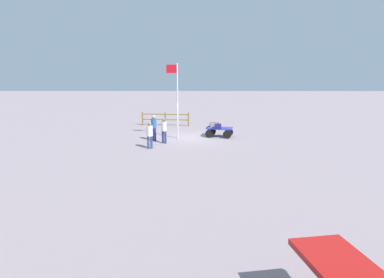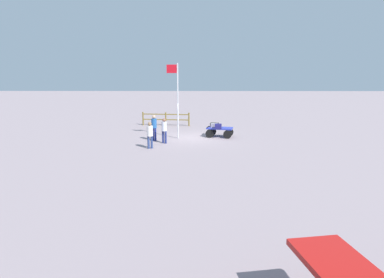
{
  "view_description": "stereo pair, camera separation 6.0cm",
  "coord_description": "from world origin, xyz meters",
  "px_view_note": "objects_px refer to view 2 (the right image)",
  "views": [
    {
      "loc": [
        -0.08,
        23.56,
        4.64
      ],
      "look_at": [
        0.02,
        6.0,
        1.1
      ],
      "focal_mm": 31.17,
      "sensor_mm": 36.0,
      "label": 1
    },
    {
      "loc": [
        -0.14,
        23.56,
        4.64
      ],
      "look_at": [
        0.02,
        6.0,
        1.1
      ],
      "focal_mm": 31.17,
      "sensor_mm": 36.0,
      "label": 2
    }
  ],
  "objects_px": {
    "worker_lead": "(164,129)",
    "suitcase_grey": "(218,126)",
    "luggage_cart": "(219,130)",
    "worker_supervisor": "(150,133)",
    "suitcase_dark": "(214,125)",
    "suitcase_maroon": "(214,125)",
    "flagpole": "(177,95)",
    "worker_trailing": "(154,125)"
  },
  "relations": [
    {
      "from": "luggage_cart",
      "to": "worker_lead",
      "type": "height_order",
      "value": "worker_lead"
    },
    {
      "from": "suitcase_dark",
      "to": "worker_lead",
      "type": "relative_size",
      "value": 0.32
    },
    {
      "from": "luggage_cart",
      "to": "suitcase_maroon",
      "type": "bearing_deg",
      "value": -57.73
    },
    {
      "from": "suitcase_dark",
      "to": "suitcase_maroon",
      "type": "bearing_deg",
      "value": -95.0
    },
    {
      "from": "suitcase_dark",
      "to": "flagpole",
      "type": "xyz_separation_m",
      "value": [
        2.68,
        0.62,
        2.2
      ]
    },
    {
      "from": "luggage_cart",
      "to": "flagpole",
      "type": "height_order",
      "value": "flagpole"
    },
    {
      "from": "suitcase_grey",
      "to": "worker_supervisor",
      "type": "distance_m",
      "value": 5.51
    },
    {
      "from": "worker_trailing",
      "to": "worker_supervisor",
      "type": "xyz_separation_m",
      "value": [
        -0.04,
        2.4,
        -0.08
      ]
    },
    {
      "from": "luggage_cart",
      "to": "suitcase_grey",
      "type": "distance_m",
      "value": 0.64
    },
    {
      "from": "suitcase_grey",
      "to": "worker_supervisor",
      "type": "bearing_deg",
      "value": 36.72
    },
    {
      "from": "worker_supervisor",
      "to": "flagpole",
      "type": "xyz_separation_m",
      "value": [
        -1.48,
        -3.24,
        2.06
      ]
    },
    {
      "from": "luggage_cart",
      "to": "worker_trailing",
      "type": "xyz_separation_m",
      "value": [
        4.58,
        1.38,
        0.59
      ]
    },
    {
      "from": "suitcase_dark",
      "to": "worker_trailing",
      "type": "bearing_deg",
      "value": 19.2
    },
    {
      "from": "suitcase_dark",
      "to": "suitcase_grey",
      "type": "xyz_separation_m",
      "value": [
        -0.25,
        0.57,
        0.02
      ]
    },
    {
      "from": "suitcase_grey",
      "to": "worker_trailing",
      "type": "xyz_separation_m",
      "value": [
        4.45,
        0.89,
        0.2
      ]
    },
    {
      "from": "luggage_cart",
      "to": "suitcase_dark",
      "type": "relative_size",
      "value": 3.89
    },
    {
      "from": "worker_lead",
      "to": "luggage_cart",
      "type": "bearing_deg",
      "value": -149.49
    },
    {
      "from": "luggage_cart",
      "to": "suitcase_maroon",
      "type": "relative_size",
      "value": 3.12
    },
    {
      "from": "worker_trailing",
      "to": "flagpole",
      "type": "relative_size",
      "value": 0.34
    },
    {
      "from": "suitcase_maroon",
      "to": "suitcase_grey",
      "type": "xyz_separation_m",
      "value": [
        -0.21,
        1.03,
        0.04
      ]
    },
    {
      "from": "worker_lead",
      "to": "flagpole",
      "type": "height_order",
      "value": "flagpole"
    },
    {
      "from": "suitcase_maroon",
      "to": "worker_supervisor",
      "type": "xyz_separation_m",
      "value": [
        4.2,
        4.32,
        0.16
      ]
    },
    {
      "from": "worker_supervisor",
      "to": "flagpole",
      "type": "height_order",
      "value": "flagpole"
    },
    {
      "from": "worker_lead",
      "to": "suitcase_grey",
      "type": "bearing_deg",
      "value": -154.54
    },
    {
      "from": "luggage_cart",
      "to": "worker_trailing",
      "type": "relative_size",
      "value": 1.18
    },
    {
      "from": "worker_trailing",
      "to": "worker_lead",
      "type": "bearing_deg",
      "value": 132.02
    },
    {
      "from": "suitcase_dark",
      "to": "worker_lead",
      "type": "xyz_separation_m",
      "value": [
        3.42,
        2.32,
        0.13
      ]
    },
    {
      "from": "suitcase_maroon",
      "to": "worker_lead",
      "type": "distance_m",
      "value": 4.44
    },
    {
      "from": "worker_trailing",
      "to": "worker_supervisor",
      "type": "distance_m",
      "value": 2.4
    },
    {
      "from": "worker_supervisor",
      "to": "worker_lead",
      "type": "bearing_deg",
      "value": -115.57
    },
    {
      "from": "worker_lead",
      "to": "worker_supervisor",
      "type": "bearing_deg",
      "value": 64.43
    },
    {
      "from": "suitcase_maroon",
      "to": "suitcase_dark",
      "type": "xyz_separation_m",
      "value": [
        0.04,
        0.45,
        0.02
      ]
    },
    {
      "from": "suitcase_grey",
      "to": "flagpole",
      "type": "bearing_deg",
      "value": 0.97
    },
    {
      "from": "suitcase_dark",
      "to": "worker_trailing",
      "type": "distance_m",
      "value": 4.45
    },
    {
      "from": "suitcase_dark",
      "to": "suitcase_grey",
      "type": "relative_size",
      "value": 1.05
    },
    {
      "from": "suitcase_dark",
      "to": "suitcase_grey",
      "type": "distance_m",
      "value": 0.63
    },
    {
      "from": "suitcase_maroon",
      "to": "flagpole",
      "type": "distance_m",
      "value": 3.67
    },
    {
      "from": "worker_trailing",
      "to": "flagpole",
      "type": "distance_m",
      "value": 2.63
    },
    {
      "from": "luggage_cart",
      "to": "worker_trailing",
      "type": "distance_m",
      "value": 4.82
    },
    {
      "from": "flagpole",
      "to": "suitcase_grey",
      "type": "bearing_deg",
      "value": -179.03
    },
    {
      "from": "suitcase_dark",
      "to": "worker_lead",
      "type": "bearing_deg",
      "value": 34.15
    },
    {
      "from": "worker_supervisor",
      "to": "luggage_cart",
      "type": "bearing_deg",
      "value": -140.2
    }
  ]
}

